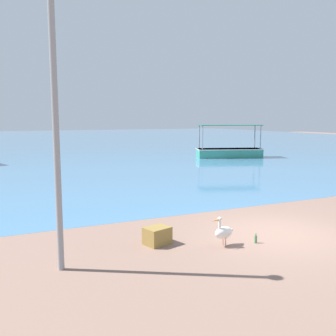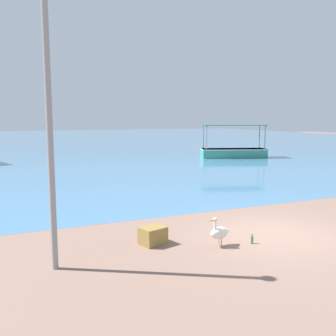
{
  "view_description": "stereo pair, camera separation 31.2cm",
  "coord_description": "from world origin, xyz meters",
  "px_view_note": "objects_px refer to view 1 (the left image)",
  "views": [
    {
      "loc": [
        -7.29,
        -8.23,
        3.34
      ],
      "look_at": [
        -0.96,
        5.47,
        1.3
      ],
      "focal_mm": 40.0,
      "sensor_mm": 36.0,
      "label": 1
    },
    {
      "loc": [
        -7.01,
        -8.35,
        3.34
      ],
      "look_at": [
        -0.96,
        5.47,
        1.3
      ],
      "focal_mm": 40.0,
      "sensor_mm": 36.0,
      "label": 2
    }
  ],
  "objects_px": {
    "cargo_crate": "(157,236)",
    "pelican": "(224,232)",
    "fishing_boat_far_right": "(229,151)",
    "glass_bottle": "(256,239)",
    "lamp_post": "(55,116)"
  },
  "relations": [
    {
      "from": "lamp_post",
      "to": "fishing_boat_far_right",
      "type": "bearing_deg",
      "value": 47.45
    },
    {
      "from": "fishing_boat_far_right",
      "to": "lamp_post",
      "type": "bearing_deg",
      "value": -132.55
    },
    {
      "from": "fishing_boat_far_right",
      "to": "pelican",
      "type": "xyz_separation_m",
      "value": [
        -12.63,
        -18.45,
        -0.17
      ]
    },
    {
      "from": "pelican",
      "to": "glass_bottle",
      "type": "relative_size",
      "value": 2.97
    },
    {
      "from": "pelican",
      "to": "lamp_post",
      "type": "height_order",
      "value": "lamp_post"
    },
    {
      "from": "fishing_boat_far_right",
      "to": "cargo_crate",
      "type": "distance_m",
      "value": 22.6
    },
    {
      "from": "cargo_crate",
      "to": "glass_bottle",
      "type": "distance_m",
      "value": 2.65
    },
    {
      "from": "lamp_post",
      "to": "glass_bottle",
      "type": "bearing_deg",
      "value": -4.38
    },
    {
      "from": "lamp_post",
      "to": "glass_bottle",
      "type": "xyz_separation_m",
      "value": [
        5.03,
        -0.39,
        -3.26
      ]
    },
    {
      "from": "fishing_boat_far_right",
      "to": "glass_bottle",
      "type": "distance_m",
      "value": 22.02
    },
    {
      "from": "lamp_post",
      "to": "glass_bottle",
      "type": "relative_size",
      "value": 22.3
    },
    {
      "from": "fishing_boat_far_right",
      "to": "pelican",
      "type": "bearing_deg",
      "value": -124.4
    },
    {
      "from": "cargo_crate",
      "to": "pelican",
      "type": "bearing_deg",
      "value": -28.9
    },
    {
      "from": "pelican",
      "to": "glass_bottle",
      "type": "distance_m",
      "value": 0.96
    },
    {
      "from": "cargo_crate",
      "to": "glass_bottle",
      "type": "xyz_separation_m",
      "value": [
        2.44,
        -1.03,
        -0.12
      ]
    }
  ]
}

